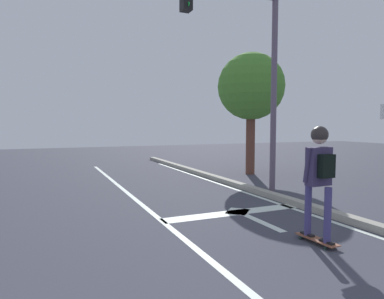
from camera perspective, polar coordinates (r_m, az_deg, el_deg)
lane_line_center at (r=6.28m, az=-3.50°, el=-13.19°), size 0.12×20.00×0.01m
lane_line_curbside at (r=7.81m, az=18.14°, el=-9.93°), size 0.12×20.00×0.01m
stop_bar at (r=7.39m, az=6.89°, el=-10.55°), size 3.17×0.40×0.01m
lane_arrow_stem at (r=6.84m, az=11.49°, el=-11.83°), size 0.16×1.40×0.01m
lane_arrow_head at (r=7.52m, az=7.71°, el=-10.30°), size 0.71×0.71×0.01m
curb_strip at (r=7.96m, az=19.51°, el=-9.20°), size 0.24×24.00×0.14m
skateboard at (r=5.89m, az=20.31°, el=-14.05°), size 0.25×0.77×0.08m
skater at (r=5.63m, az=20.71°, el=-2.76°), size 0.49×0.65×1.78m
traffic_signal_mast at (r=9.17m, az=7.71°, el=16.74°), size 5.28×0.34×5.73m
roadside_tree at (r=13.13m, az=9.94°, el=10.29°), size 2.52×2.52×4.59m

